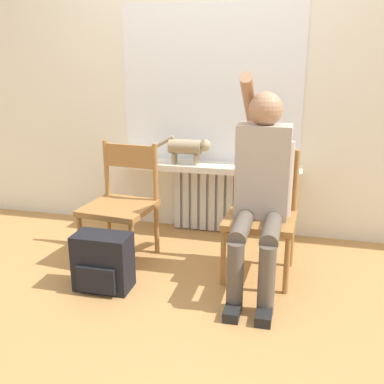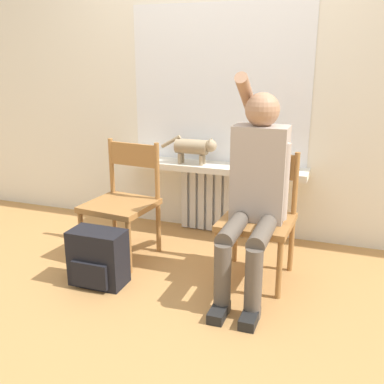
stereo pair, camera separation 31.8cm
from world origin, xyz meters
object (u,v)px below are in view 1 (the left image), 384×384
(chair_left, at_px, (121,202))
(chair_right, at_px, (261,213))
(cat, at_px, (188,147))
(backpack, at_px, (103,262))
(person, at_px, (261,183))

(chair_left, bearing_deg, chair_right, 5.94)
(chair_left, relative_size, chair_right, 1.00)
(cat, bearing_deg, backpack, -106.46)
(cat, relative_size, backpack, 1.28)
(cat, distance_m, backpack, 1.20)
(chair_left, relative_size, backpack, 2.29)
(person, distance_m, cat, 0.94)
(chair_left, height_order, chair_right, same)
(backpack, bearing_deg, cat, 73.54)
(chair_right, relative_size, person, 0.62)
(person, xyz_separation_m, backpack, (-0.95, -0.34, -0.49))
(person, height_order, backpack, person)
(cat, bearing_deg, chair_right, -41.00)
(chair_right, bearing_deg, cat, 141.32)
(chair_left, distance_m, chair_right, 1.00)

